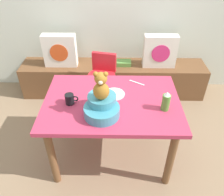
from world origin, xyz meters
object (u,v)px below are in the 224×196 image
pillow_floral_left (60,51)px  ketchup_bottle (166,101)px  book_stack (124,63)px  dining_table (112,109)px  pillow_floral_right (160,51)px  dinner_plate_near (114,94)px  teddy_bear (101,87)px  coffee_mug (70,99)px  highchair (102,77)px  infant_seat_teal (102,107)px

pillow_floral_left → ketchup_bottle: size_ratio=2.38×
book_stack → dining_table: dining_table is taller
pillow_floral_right → dinner_plate_near: (-0.60, -1.08, 0.07)m
teddy_bear → dining_table: bearing=67.0°
teddy_bear → coffee_mug: (-0.29, 0.14, -0.23)m
pillow_floral_right → dining_table: (-0.62, -1.16, -0.05)m
pillow_floral_left → coffee_mug: bearing=-74.0°
dining_table → teddy_bear: bearing=-113.0°
dinner_plate_near → pillow_floral_left: bearing=124.5°
dining_table → highchair: (-0.14, 0.75, -0.11)m
dining_table → coffee_mug: coffee_mug is taller
pillow_floral_left → dinner_plate_near: size_ratio=2.20×
dinner_plate_near → teddy_bear: bearing=-109.9°
pillow_floral_right → book_stack: size_ratio=2.20×
infant_seat_teal → coffee_mug: infant_seat_teal is taller
coffee_mug → dinner_plate_near: bearing=19.5°
teddy_bear → dinner_plate_near: (0.10, 0.28, -0.27)m
pillow_floral_right → dining_table: 1.32m
book_stack → dinner_plate_near: size_ratio=1.00×
book_stack → ketchup_bottle: 1.38m
ketchup_bottle → dinner_plate_near: 0.50m
coffee_mug → dinner_plate_near: size_ratio=0.60×
book_stack → infant_seat_teal: size_ratio=0.61×
coffee_mug → dining_table: bearing=7.8°
highchair → pillow_floral_left: bearing=144.5°
coffee_mug → pillow_floral_left: bearing=106.0°
highchair → teddy_bear: (0.06, -0.94, 0.50)m
infant_seat_teal → coffee_mug: bearing=154.7°
teddy_bear → coffee_mug: size_ratio=2.08×
book_stack → coffee_mug: size_ratio=1.67×
coffee_mug → ketchup_bottle: bearing=-4.8°
ketchup_bottle → dinner_plate_near: (-0.44, 0.21, -0.08)m
pillow_floral_left → coffee_mug: (0.35, -1.21, 0.11)m
dining_table → teddy_bear: size_ratio=4.99×
infant_seat_teal → book_stack: bearing=80.6°
pillow_floral_left → highchair: (0.58, -0.42, -0.16)m
dinner_plate_near → infant_seat_teal: bearing=-109.9°
dining_table → book_stack: bearing=83.0°
highchair → coffee_mug: bearing=-106.4°
book_stack → highchair: 0.52m
teddy_bear → coffee_mug: 0.40m
infant_seat_teal → ketchup_bottle: ketchup_bottle is taller
book_stack → dinner_plate_near: 1.13m
dining_table → ketchup_bottle: 0.52m
book_stack → dining_table: (-0.15, -1.18, 0.14)m
teddy_bear → dinner_plate_near: 0.40m
ketchup_bottle → coffee_mug: ketchup_bottle is taller
pillow_floral_right → book_stack: 0.51m
teddy_bear → infant_seat_teal: bearing=90.0°
pillow_floral_left → ketchup_bottle: 1.75m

